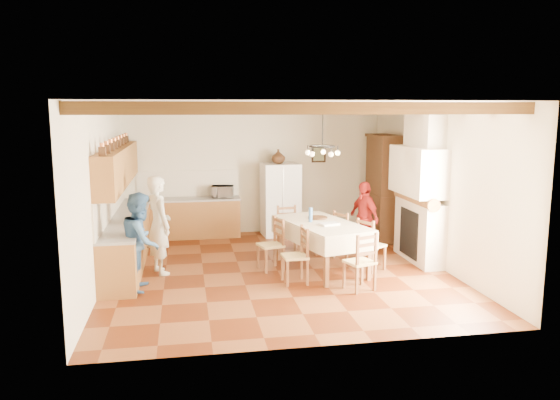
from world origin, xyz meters
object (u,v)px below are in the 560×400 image
at_px(person_man, 159,225).
at_px(chair_right_far, 347,235).
at_px(microwave, 223,192).
at_px(chair_left_far, 270,244).
at_px(person_woman_red, 364,217).
at_px(person_woman_blue, 141,241).
at_px(chair_right_near, 371,244).
at_px(chair_end_far, 288,230).
at_px(chair_left_near, 295,255).
at_px(chair_end_near, 360,261).
at_px(dining_table, 321,227).
at_px(hutch, 383,187).
at_px(refrigerator, 280,199).

bearing_deg(person_man, chair_right_far, -107.58).
distance_m(person_man, microwave, 3.03).
distance_m(chair_left_far, person_woman_red, 2.24).
xyz_separation_m(person_woman_blue, person_woman_red, (4.27, 1.55, -0.06)).
xyz_separation_m(chair_right_near, person_man, (-3.77, 0.45, 0.40)).
bearing_deg(chair_right_near, microwave, 7.00).
relative_size(chair_left_far, chair_end_far, 1.00).
relative_size(person_man, person_woman_red, 1.20).
xyz_separation_m(chair_right_far, person_woman_blue, (-3.80, -1.16, 0.32)).
relative_size(chair_right_far, microwave, 1.97).
height_order(chair_left_near, chair_right_near, same).
bearing_deg(chair_right_far, chair_end_near, 141.59).
distance_m(dining_table, chair_end_far, 1.33).
relative_size(chair_left_near, chair_end_far, 1.00).
bearing_deg(chair_right_near, chair_end_near, 121.17).
relative_size(hutch, person_man, 1.33).
relative_size(refrigerator, person_woman_blue, 1.05).
xyz_separation_m(dining_table, person_man, (-2.88, 0.29, 0.08)).
relative_size(chair_end_near, person_man, 0.55).
bearing_deg(chair_end_near, person_woman_red, -129.12).
height_order(chair_left_far, person_man, person_man).
height_order(refrigerator, chair_right_near, refrigerator).
distance_m(dining_table, chair_end_near, 1.28).
relative_size(hutch, chair_left_far, 2.44).
xyz_separation_m(hutch, microwave, (-3.52, 0.91, -0.14)).
xyz_separation_m(hutch, dining_table, (-1.96, -2.11, -0.37)).
xyz_separation_m(hutch, chair_end_far, (-2.32, -0.87, -0.69)).
height_order(chair_left_far, chair_end_near, same).
height_order(chair_end_near, microwave, microwave).
xyz_separation_m(hutch, chair_left_near, (-2.58, -2.78, -0.69)).
bearing_deg(chair_end_near, dining_table, -93.10).
bearing_deg(dining_table, chair_left_far, 170.86).
distance_m(hutch, person_man, 5.17).
xyz_separation_m(refrigerator, dining_table, (0.24, -2.90, -0.04)).
height_order(chair_left_near, microwave, microwave).
xyz_separation_m(chair_end_far, microwave, (-1.19, 1.78, 0.55)).
bearing_deg(chair_right_near, person_woman_blue, 64.80).
xyz_separation_m(hutch, chair_left_far, (-2.86, -1.97, -0.69)).
bearing_deg(person_woman_blue, chair_end_near, -94.13).
bearing_deg(hutch, chair_left_near, -130.20).
xyz_separation_m(dining_table, person_woman_blue, (-3.13, -0.54, -0.00)).
height_order(dining_table, person_woman_red, person_woman_red).
relative_size(chair_left_near, chair_right_near, 1.00).
distance_m(chair_end_near, person_man, 3.57).
bearing_deg(chair_left_near, chair_right_far, 131.37).
bearing_deg(chair_left_near, person_man, -116.54).
relative_size(chair_end_near, microwave, 1.97).
bearing_deg(microwave, dining_table, -55.08).
xyz_separation_m(chair_left_far, person_woman_red, (2.05, 0.86, 0.25)).
bearing_deg(chair_left_far, chair_left_near, 3.77).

